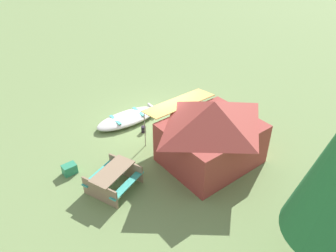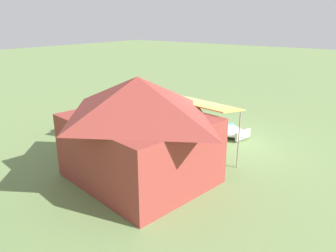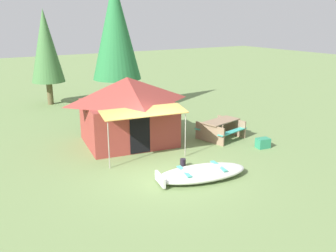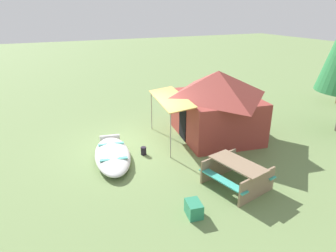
# 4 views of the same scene
# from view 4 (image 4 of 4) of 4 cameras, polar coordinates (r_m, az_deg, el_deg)

# --- Properties ---
(ground_plane) EXTENTS (80.00, 80.00, 0.00)m
(ground_plane) POSITION_cam_4_polar(r_m,az_deg,el_deg) (11.50, -5.74, -3.62)
(ground_plane) COLOR #6C864E
(beached_rowboat) EXTENTS (3.13, 1.69, 0.38)m
(beached_rowboat) POSITION_cam_4_polar(r_m,az_deg,el_deg) (10.46, -10.46, -5.36)
(beached_rowboat) COLOR silver
(beached_rowboat) RESTS_ON ground_plane
(canvas_cabin_tent) EXTENTS (3.97, 4.32, 2.64)m
(canvas_cabin_tent) POSITION_cam_4_polar(r_m,az_deg,el_deg) (12.01, 9.17, 4.32)
(canvas_cabin_tent) COLOR #933730
(canvas_cabin_tent) RESTS_ON ground_plane
(picnic_table) EXTENTS (1.91, 1.78, 0.77)m
(picnic_table) POSITION_cam_4_polar(r_m,az_deg,el_deg) (8.95, 12.92, -8.48)
(picnic_table) COLOR #8B7258
(picnic_table) RESTS_ON ground_plane
(cooler_box) EXTENTS (0.55, 0.42, 0.38)m
(cooler_box) POSITION_cam_4_polar(r_m,az_deg,el_deg) (7.81, 4.89, -15.34)
(cooler_box) COLOR #2B865F
(cooler_box) RESTS_ON ground_plane
(fuel_can) EXTENTS (0.27, 0.27, 0.28)m
(fuel_can) POSITION_cam_4_polar(r_m,az_deg,el_deg) (10.72, -4.65, -4.71)
(fuel_can) COLOR black
(fuel_can) RESTS_ON ground_plane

